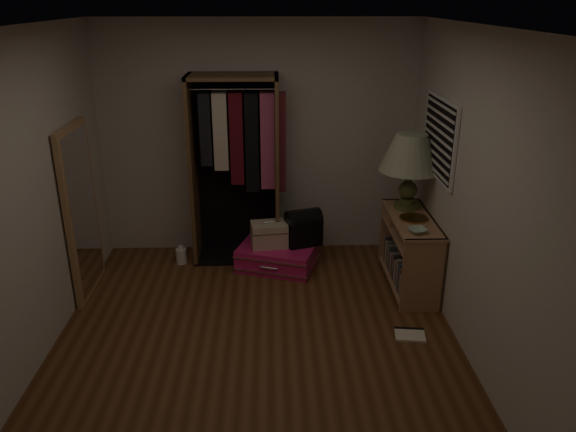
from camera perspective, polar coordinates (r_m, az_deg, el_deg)
The scene contains 13 objects.
ground at distance 4.99m, azimuth -3.18°, elevation -12.69°, with size 4.00×4.00×0.00m, color #543018.
room_walls at distance 4.37m, azimuth -2.58°, elevation 4.16°, with size 3.52×4.02×2.60m.
console_bookshelf at distance 5.87m, azimuth 12.12°, elevation -3.26°, with size 0.42×1.12×0.75m.
open_wardrobe at distance 6.11m, azimuth -4.92°, elevation 6.36°, with size 1.03×0.50×2.05m.
floor_mirror at distance 5.79m, azimuth -20.25°, elevation 0.42°, with size 0.06×0.80×1.70m.
pink_suitcase at distance 6.19m, azimuth -1.10°, elevation -4.11°, with size 0.97×0.82×0.25m.
train_case at distance 6.09m, azimuth -1.92°, elevation -1.86°, with size 0.42×0.32×0.28m.
black_bag at distance 6.10m, azimuth 1.57°, elevation -1.07°, with size 0.43×0.35×0.40m.
table_lamp at distance 5.78m, azimuth 12.35°, elevation 6.15°, with size 0.80×0.80×0.78m.
brass_tray at distance 5.66m, azimuth 12.65°, elevation -0.21°, with size 0.32×0.32×0.02m.
ceramic_bowl at distance 5.34m, azimuth 13.00°, elevation -1.44°, with size 0.17×0.17×0.04m, color #A3C4A6.
white_jug at distance 6.40m, azimuth -10.79°, elevation -3.98°, with size 0.13×0.13×0.21m.
floor_book at distance 5.18m, azimuth 12.27°, elevation -11.62°, with size 0.28×0.24×0.02m.
Camera 1 is at (0.14, -4.13, 2.80)m, focal length 35.00 mm.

